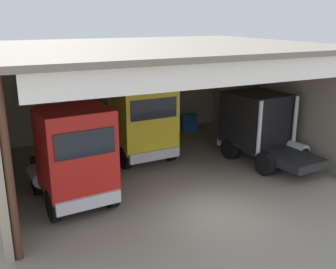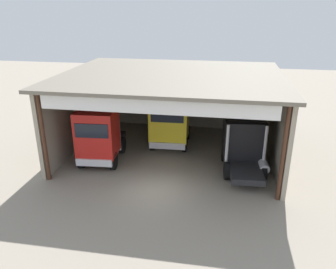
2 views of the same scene
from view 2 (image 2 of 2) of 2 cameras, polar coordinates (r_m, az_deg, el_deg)
The scene contains 7 objects.
ground_plane at distance 18.78m, azimuth -1.96°, elevation -9.43°, with size 80.00×80.00×0.00m, color gray.
workshop_shed at distance 23.09m, azimuth 1.07°, elevation 6.79°, with size 14.06×11.48×5.49m.
truck_red_center_bay at distance 21.47m, azimuth -11.68°, elevation -0.20°, with size 2.74×5.21×3.71m.
truck_yellow_center_left_bay at distance 23.49m, azimuth 0.26°, elevation 2.29°, with size 2.86×5.07×3.76m.
truck_black_left_bay at distance 21.03m, azimuth 12.80°, elevation -1.28°, with size 2.80×5.14×3.21m.
oil_drum at distance 28.08m, azimuth -2.73°, elevation 2.31°, with size 0.58×0.58×0.92m, color #197233.
tool_cart at distance 26.87m, azimuth 10.75°, elevation 1.14°, with size 0.90×0.60×1.00m, color #1E59A5.
Camera 2 is at (3.34, -15.79, 9.61)m, focal length 35.71 mm.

